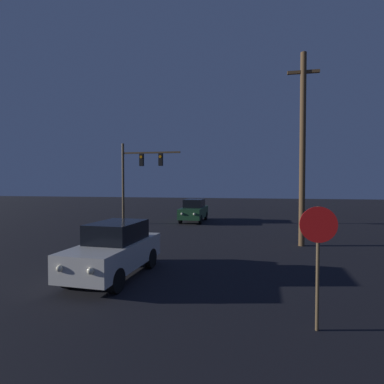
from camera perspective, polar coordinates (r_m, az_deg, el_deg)
car_near at (r=10.20m, az=-14.45°, el=-10.52°), size 1.88×4.25×1.76m
car_far at (r=23.50m, az=0.36°, el=-3.51°), size 1.77×4.21×1.76m
traffic_signal_mast at (r=22.32m, az=-10.36°, el=4.07°), size 4.44×0.30×5.95m
stop_sign at (r=6.71m, az=22.89°, el=-9.09°), size 0.74×0.07×2.57m
utility_pole at (r=15.41m, az=20.31°, el=8.03°), size 1.47×0.28×9.24m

